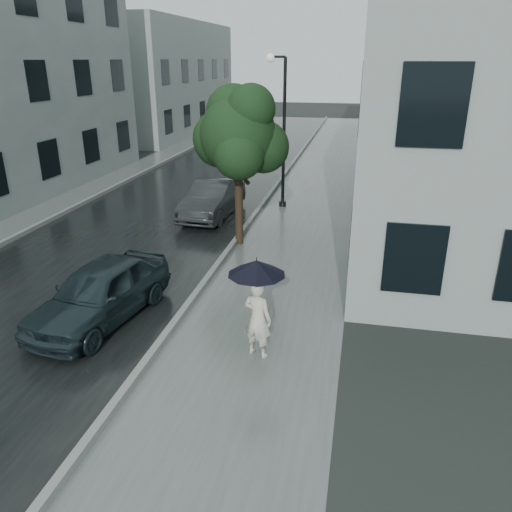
% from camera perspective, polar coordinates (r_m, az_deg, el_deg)
% --- Properties ---
extents(ground, '(120.00, 120.00, 0.00)m').
position_cam_1_polar(ground, '(10.18, -1.85, -10.37)').
color(ground, black).
rests_on(ground, ground).
extents(sidewalk, '(3.50, 60.00, 0.01)m').
position_cam_1_polar(sidewalk, '(21.15, 6.61, 6.74)').
color(sidewalk, slate).
rests_on(sidewalk, ground).
extents(kerb_near, '(0.15, 60.00, 0.15)m').
position_cam_1_polar(kerb_near, '(21.37, 1.71, 7.22)').
color(kerb_near, slate).
rests_on(kerb_near, ground).
extents(asphalt_road, '(6.85, 60.00, 0.00)m').
position_cam_1_polar(asphalt_road, '(22.26, -7.26, 7.45)').
color(asphalt_road, black).
rests_on(asphalt_road, ground).
extents(kerb_far, '(0.15, 60.00, 0.15)m').
position_cam_1_polar(kerb_far, '(23.61, -15.41, 7.85)').
color(kerb_far, slate).
rests_on(kerb_far, ground).
extents(sidewalk_far, '(1.70, 60.00, 0.01)m').
position_cam_1_polar(sidewalk_far, '(24.06, -17.37, 7.71)').
color(sidewalk_far, '#4C5451').
rests_on(sidewalk_far, ground).
extents(building_near, '(7.02, 36.00, 9.00)m').
position_cam_1_polar(building_near, '(28.08, 19.96, 18.61)').
color(building_near, gray).
rests_on(building_near, ground).
extents(building_far_b, '(7.02, 18.00, 8.00)m').
position_cam_1_polar(building_far_b, '(41.55, -11.10, 19.35)').
color(building_far_b, gray).
rests_on(building_far_b, ground).
extents(pedestrian, '(0.67, 0.55, 1.57)m').
position_cam_1_polar(pedestrian, '(9.53, 0.19, -7.19)').
color(pedestrian, beige).
rests_on(pedestrian, sidewalk).
extents(umbrella, '(1.28, 1.28, 1.11)m').
position_cam_1_polar(umbrella, '(9.05, 0.07, -1.32)').
color(umbrella, black).
rests_on(umbrella, ground).
extents(street_tree, '(2.92, 2.65, 4.78)m').
position_cam_1_polar(street_tree, '(14.91, -1.98, 13.76)').
color(street_tree, '#332619').
rests_on(street_tree, ground).
extents(lamp_post, '(0.84, 0.37, 5.56)m').
position_cam_1_polar(lamp_post, '(19.11, 2.80, 14.93)').
color(lamp_post, black).
rests_on(lamp_post, ground).
extents(car_near, '(2.14, 4.04, 1.31)m').
position_cam_1_polar(car_near, '(11.39, -17.36, -3.98)').
color(car_near, '#19272B').
rests_on(car_near, ground).
extents(car_far, '(1.56, 4.00, 1.30)m').
position_cam_1_polar(car_far, '(18.29, -4.97, 6.55)').
color(car_far, '#25282A').
rests_on(car_far, ground).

